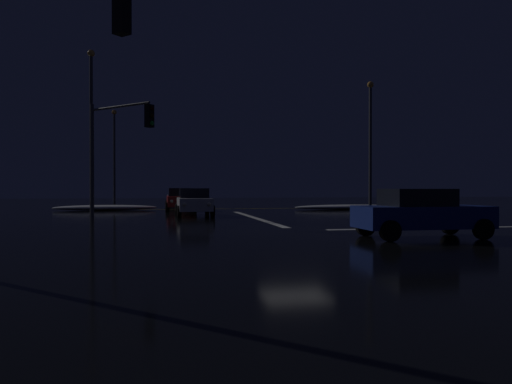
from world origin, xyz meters
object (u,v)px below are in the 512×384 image
object	(u,v)px
traffic_signal_nw	(116,138)
streetlamp_right_near	(370,136)
sedan_gray	(179,198)
sedan_black	(179,196)
traffic_signal_sw	(43,42)
sedan_blue_crossing	(421,213)
sedan_white	(194,202)
sedan_silver	(177,195)
sedan_red	(180,199)
streetlamp_left_far	(114,150)
streetlamp_left_near	(91,120)

from	to	relation	value
traffic_signal_nw	streetlamp_right_near	distance (m)	17.36
sedan_gray	sedan_black	bearing A→B (deg)	87.92
traffic_signal_sw	sedan_blue_crossing	bearing A→B (deg)	20.41
sedan_gray	streetlamp_right_near	xyz separation A→B (m)	(12.46, -9.18, 4.28)
sedan_gray	traffic_signal_sw	world-z (taller)	traffic_signal_sw
sedan_black	traffic_signal_nw	xyz separation A→B (m)	(-3.85, -22.10, 3.24)
sedan_gray	sedan_blue_crossing	bearing A→B (deg)	-75.66
sedan_white	sedan_silver	xyz separation A→B (m)	(-0.05, 24.24, 0.00)
sedan_white	sedan_silver	bearing A→B (deg)	90.13
sedan_blue_crossing	sedan_red	bearing A→B (deg)	108.27
sedan_white	streetlamp_left_far	xyz separation A→B (m)	(-5.99, 18.86, 4.27)
sedan_red	sedan_silver	bearing A→B (deg)	88.55
sedan_black	streetlamp_left_near	bearing A→B (deg)	-110.46
traffic_signal_nw	streetlamp_left_far	xyz separation A→B (m)	(-1.98, 22.48, 1.04)
sedan_white	traffic_signal_nw	world-z (taller)	traffic_signal_nw
sedan_gray	sedan_blue_crossing	size ratio (longest dim) A/B	1.00
sedan_red	streetlamp_left_far	xyz separation A→B (m)	(-5.48, 12.37, 4.27)
sedan_silver	streetlamp_right_near	world-z (taller)	streetlamp_right_near
sedan_white	traffic_signal_nw	xyz separation A→B (m)	(-4.01, -3.62, 3.24)
sedan_silver	sedan_blue_crossing	size ratio (longest dim) A/B	1.00
sedan_white	sedan_silver	distance (m)	24.24
sedan_white	streetlamp_left_far	distance (m)	20.24
sedan_red	streetlamp_right_near	size ratio (longest dim) A/B	0.49
sedan_black	sedan_silver	bearing A→B (deg)	88.98
sedan_gray	traffic_signal_sw	xyz separation A→B (m)	(-3.88, -30.02, 3.75)
streetlamp_left_far	streetlamp_right_near	bearing A→B (deg)	-41.55
sedan_red	sedan_black	size ratio (longest dim) A/B	1.00
traffic_signal_sw	streetlamp_left_far	xyz separation A→B (m)	(-1.71, 36.84, 0.53)
sedan_gray	sedan_blue_crossing	world-z (taller)	same
sedan_red	sedan_white	bearing A→B (deg)	-85.57
sedan_red	sedan_gray	bearing A→B (deg)	88.82
sedan_red	sedan_black	world-z (taller)	same
sedan_blue_crossing	traffic_signal_nw	bearing A→B (deg)	134.59
streetlamp_left_far	streetlamp_right_near	size ratio (longest dim) A/B	1.00
sedan_white	sedan_blue_crossing	distance (m)	15.39
sedan_blue_crossing	streetlamp_left_near	world-z (taller)	streetlamp_left_near
sedan_white	sedan_silver	size ratio (longest dim) A/B	1.00
sedan_blue_crossing	sedan_white	bearing A→B (deg)	114.08
sedan_gray	streetlamp_left_near	bearing A→B (deg)	-121.37
sedan_black	streetlamp_left_near	xyz separation A→B (m)	(-5.83, -15.63, 4.88)
sedan_blue_crossing	streetlamp_left_near	size ratio (longest dim) A/B	0.43
sedan_blue_crossing	streetlamp_right_near	bearing A→B (deg)	71.11
sedan_white	streetlamp_right_near	size ratio (longest dim) A/B	0.49
traffic_signal_nw	streetlamp_left_near	size ratio (longest dim) A/B	0.59
sedan_gray	sedan_silver	distance (m)	12.20
streetlamp_left_near	sedan_red	bearing A→B (deg)	33.54
traffic_signal_nw	streetlamp_right_near	world-z (taller)	streetlamp_right_near
traffic_signal_nw	streetlamp_left_far	distance (m)	22.59
streetlamp_left_far	traffic_signal_sw	bearing A→B (deg)	-87.34
sedan_black	streetlamp_right_near	size ratio (longest dim) A/B	0.49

